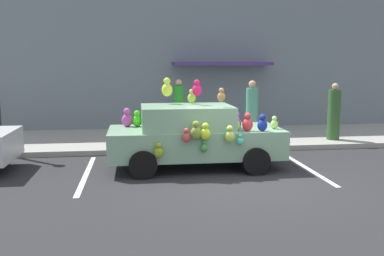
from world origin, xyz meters
TOP-DOWN VIEW (x-y plane):
  - ground_plane at (0.00, 0.00)m, footprint 60.00×60.00m
  - sidewalk at (0.00, 5.00)m, footprint 24.00×4.00m
  - storefront_building at (0.01, 7.14)m, footprint 24.00×1.25m
  - parking_stripe_front at (1.78, 1.00)m, footprint 0.12×3.60m
  - parking_stripe_rear at (-3.56, 1.00)m, footprint 0.12×3.60m
  - plush_covered_car at (-1.00, 1.31)m, footprint 4.20×2.07m
  - teddy_bear_on_sidewalk at (-2.30, 3.89)m, footprint 0.37×0.31m
  - pedestrian_near_shopfront at (1.31, 4.32)m, footprint 0.38×0.38m
  - pedestrian_walking_past at (3.86, 3.82)m, footprint 0.39×0.39m
  - pedestrian_by_lamp at (-0.96, 5.18)m, footprint 0.33×0.33m

SIDE VIEW (x-z plane):
  - ground_plane at x=0.00m, z-range 0.00..0.00m
  - parking_stripe_front at x=1.78m, z-range 0.00..0.01m
  - parking_stripe_rear at x=-3.56m, z-range 0.00..0.01m
  - sidewalk at x=0.00m, z-range 0.00..0.15m
  - teddy_bear_on_sidewalk at x=-2.30m, z-range 0.12..0.83m
  - plush_covered_car at x=-1.00m, z-range -0.30..1.91m
  - pedestrian_walking_past at x=3.86m, z-range 0.08..1.87m
  - pedestrian_near_shopfront at x=1.31m, z-range 0.08..1.95m
  - pedestrian_by_lamp at x=-0.96m, z-range 0.09..1.98m
  - storefront_building at x=0.01m, z-range -0.01..6.39m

